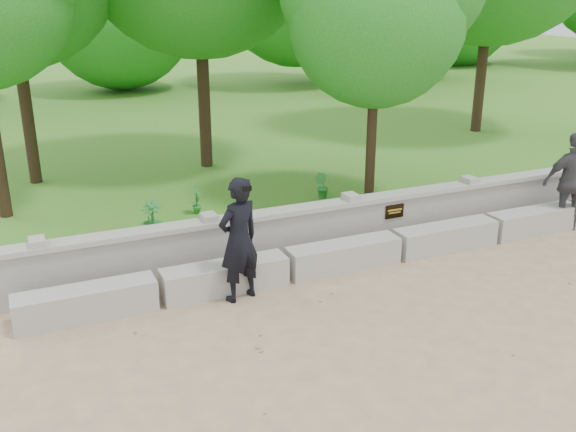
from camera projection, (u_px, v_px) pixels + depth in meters
name	position (u px, v px, depth m)	size (l,w,h in m)	color
ground	(469.00, 307.00, 9.12)	(80.00, 80.00, 0.00)	tan
lawn	(194.00, 121.00, 21.12)	(40.00, 22.00, 0.25)	#3D6B20
concrete_bench	(396.00, 246.00, 10.67)	(11.90, 0.45, 0.45)	#AAA8A1
parapet_wall	(375.00, 220.00, 11.20)	(12.50, 0.35, 0.90)	#A09E97
man_main	(239.00, 240.00, 9.08)	(0.78, 0.72, 1.84)	black
visitor_right	(572.00, 182.00, 11.77)	(1.17, 0.82, 1.84)	#414146
tree_near_right	(377.00, 4.00, 11.59)	(3.27, 3.27, 5.39)	#382619
shrub_a	(197.00, 200.00, 12.05)	(0.29, 0.20, 0.55)	#2A7C31
shrub_b	(322.00, 186.00, 12.94)	(0.28, 0.23, 0.52)	#2A7C31
shrub_d	(152.00, 219.00, 10.90)	(0.36, 0.32, 0.64)	#2A7C31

